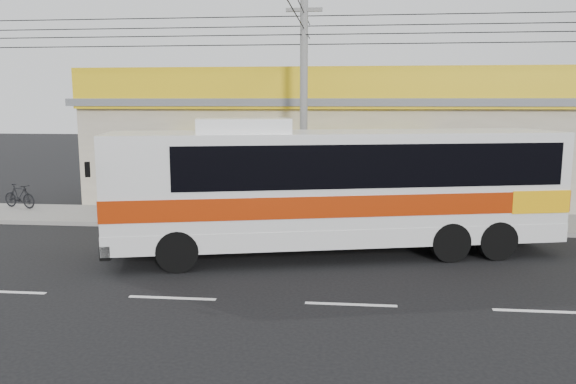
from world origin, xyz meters
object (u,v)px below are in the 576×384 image
object	(u,v)px
coach_bus	(343,182)
utility_pole	(304,29)
motorbike_red	(205,211)
motorbike_dark	(19,196)

from	to	relation	value
coach_bus	utility_pole	xyz separation A→B (m)	(-1.42, 3.71, 4.73)
motorbike_red	utility_pole	size ratio (longest dim) A/B	0.05
coach_bus	utility_pole	size ratio (longest dim) A/B	0.38
motorbike_red	motorbike_dark	xyz separation A→B (m)	(-8.11, 2.02, 0.06)
utility_pole	motorbike_dark	bearing A→B (deg)	173.45
motorbike_red	coach_bus	bearing A→B (deg)	-115.96
motorbike_red	utility_pole	world-z (taller)	utility_pole
coach_bus	motorbike_red	size ratio (longest dim) A/B	7.90
motorbike_red	motorbike_dark	world-z (taller)	motorbike_dark
coach_bus	utility_pole	bearing A→B (deg)	97.48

